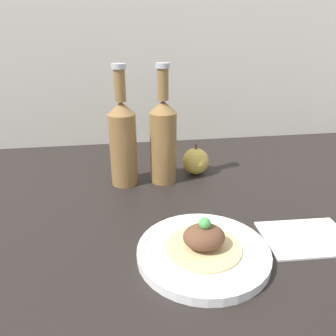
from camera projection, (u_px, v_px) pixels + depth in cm
name	position (u px, v px, depth cm)	size (l,w,h in cm)	color
ground_plane	(163.00, 226.00, 71.72)	(180.00, 110.00, 4.00)	black
wall_backsplash	(139.00, 21.00, 103.75)	(180.00, 3.00, 80.00)	silver
plate	(203.00, 251.00, 58.64)	(23.80, 23.80, 2.10)	white
plated_food	(204.00, 239.00, 57.61)	(13.56, 13.56, 6.31)	#D6BC7F
cider_bottle_left	(123.00, 140.00, 82.52)	(6.90, 6.90, 30.47)	olive
cider_bottle_right	(163.00, 138.00, 83.95)	(6.90, 6.90, 30.47)	olive
apple	(196.00, 161.00, 91.45)	(7.38, 7.38, 8.79)	gold
napkin	(307.00, 237.00, 63.95)	(17.34, 13.14, 0.80)	white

